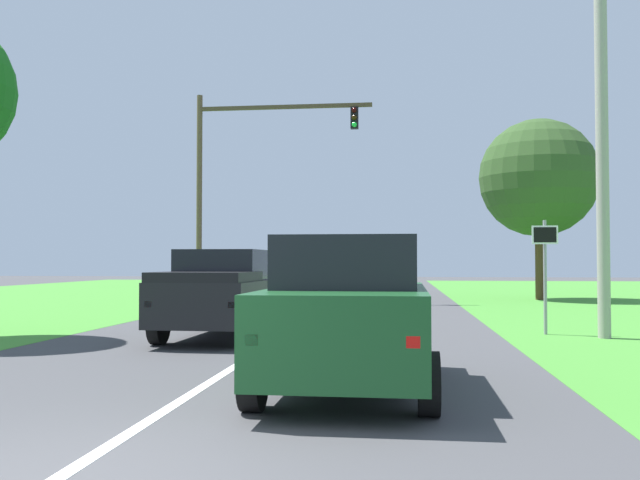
% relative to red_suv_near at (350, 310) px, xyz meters
% --- Properties ---
extents(ground_plane, '(120.00, 120.00, 0.00)m').
position_rel_red_suv_near_xyz_m(ground_plane, '(-2.03, 8.13, -1.06)').
color(ground_plane, '#424244').
extents(lane_centre_stripe, '(0.16, 42.64, 0.01)m').
position_rel_red_suv_near_xyz_m(lane_centre_stripe, '(-2.03, -2.87, -1.06)').
color(lane_centre_stripe, white).
rests_on(lane_centre_stripe, ground_plane).
extents(red_suv_near, '(2.27, 4.59, 2.04)m').
position_rel_red_suv_near_xyz_m(red_suv_near, '(0.00, 0.00, 0.00)').
color(red_suv_near, '#194C23').
rests_on(red_suv_near, ground_plane).
extents(pickup_truck_lead, '(2.36, 5.41, 1.98)m').
position_rel_red_suv_near_xyz_m(pickup_truck_lead, '(-3.26, 5.97, -0.05)').
color(pickup_truck_lead, black).
rests_on(pickup_truck_lead, ground_plane).
extents(traffic_light, '(7.53, 0.40, 8.88)m').
position_rel_red_suv_near_xyz_m(traffic_light, '(-6.11, 19.20, 4.73)').
color(traffic_light, brown).
rests_on(traffic_light, ground_plane).
extents(keep_moving_sign, '(0.60, 0.09, 2.70)m').
position_rel_red_suv_near_xyz_m(keep_moving_sign, '(4.07, 7.45, 0.66)').
color(keep_moving_sign, gray).
rests_on(keep_moving_sign, ground_plane).
extents(oak_tree_right, '(5.31, 5.31, 8.18)m').
position_rel_red_suv_near_xyz_m(oak_tree_right, '(6.89, 22.62, 4.45)').
color(oak_tree_right, '#4C351E').
rests_on(oak_tree_right, ground_plane).
extents(crossing_suv_far, '(4.53, 2.23, 1.84)m').
position_rel_red_suv_near_xyz_m(crossing_suv_far, '(-5.55, 21.14, -0.10)').
color(crossing_suv_far, black).
rests_on(crossing_suv_far, ground_plane).
extents(utility_pole_right, '(0.28, 0.28, 9.48)m').
position_rel_red_suv_near_xyz_m(utility_pole_right, '(5.21, 6.79, 3.68)').
color(utility_pole_right, '#9E998E').
rests_on(utility_pole_right, ground_plane).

